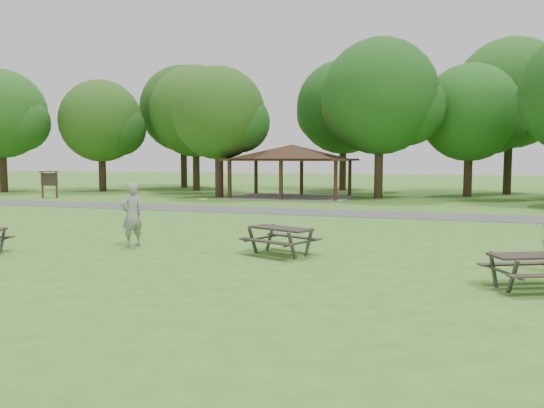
{
  "coord_description": "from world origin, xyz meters",
  "views": [
    {
      "loc": [
        6.36,
        -12.49,
        2.82
      ],
      "look_at": [
        1.0,
        4.0,
        1.3
      ],
      "focal_mm": 35.0,
      "sensor_mm": 36.0,
      "label": 1
    }
  ],
  "objects": [
    {
      "name": "tree_deep_a",
      "position": [
        -16.9,
        32.53,
        7.13
      ],
      "size": [
        8.4,
        8.0,
        11.38
      ],
      "color": "#301E15",
      "rests_on": "ground"
    },
    {
      "name": "tree_row_d",
      "position": [
        -8.92,
        22.53,
        5.77
      ],
      "size": [
        6.93,
        6.6,
        9.27
      ],
      "color": "#321E16",
      "rests_on": "ground"
    },
    {
      "name": "notice_board",
      "position": [
        -20.0,
        18.0,
        1.31
      ],
      "size": [
        1.6,
        0.3,
        1.88
      ],
      "color": "#3A2215",
      "rests_on": "ground"
    },
    {
      "name": "frisbee_thrower",
      "position": [
        -3.04,
        2.02,
        1.01
      ],
      "size": [
        0.74,
        0.87,
        2.03
      ],
      "primitive_type": "imported",
      "rotation": [
        0.0,
        0.0,
        -1.99
      ],
      "color": "gray",
      "rests_on": "ground"
    },
    {
      "name": "tree_row_f",
      "position": [
        8.09,
        28.53,
        5.84
      ],
      "size": [
        7.35,
        7.0,
        9.55
      ],
      "color": "#301D15",
      "rests_on": "ground"
    },
    {
      "name": "asphalt_path",
      "position": [
        0.0,
        14.0,
        0.01
      ],
      "size": [
        120.0,
        3.2,
        0.02
      ],
      "primitive_type": "cube",
      "color": "#47474A",
      "rests_on": "ground"
    },
    {
      "name": "tree_row_c",
      "position": [
        -13.9,
        29.03,
        6.54
      ],
      "size": [
        8.19,
        7.8,
        10.67
      ],
      "color": "black",
      "rests_on": "ground"
    },
    {
      "name": "tree_deep_b",
      "position": [
        -1.9,
        33.03,
        6.89
      ],
      "size": [
        8.4,
        8.0,
        11.13
      ],
      "color": "#322216",
      "rests_on": "ground"
    },
    {
      "name": "picnic_table_middle",
      "position": [
        1.88,
        2.1,
        0.61
      ],
      "size": [
        2.32,
        2.12,
        0.82
      ],
      "color": "black",
      "rests_on": "ground"
    },
    {
      "name": "tree_deep_c",
      "position": [
        11.1,
        32.03,
        7.44
      ],
      "size": [
        8.82,
        8.4,
        11.9
      ],
      "color": "black",
      "rests_on": "ground"
    },
    {
      "name": "ground",
      "position": [
        0.0,
        0.0,
        0.0
      ],
      "size": [
        160.0,
        160.0,
        0.0
      ],
      "primitive_type": "plane",
      "color": "#3D7421",
      "rests_on": "ground"
    },
    {
      "name": "pavilion",
      "position": [
        -4.0,
        24.0,
        3.06
      ],
      "size": [
        8.6,
        7.01,
        3.76
      ],
      "color": "#352113",
      "rests_on": "ground"
    },
    {
      "name": "tree_row_b",
      "position": [
        -20.92,
        25.53,
        5.67
      ],
      "size": [
        7.14,
        6.8,
        9.28
      ],
      "color": "black",
      "rests_on": "ground"
    },
    {
      "name": "tree_row_e",
      "position": [
        2.1,
        25.03,
        6.78
      ],
      "size": [
        8.4,
        8.0,
        11.02
      ],
      "color": "#332216",
      "rests_on": "ground"
    },
    {
      "name": "tree_row_a",
      "position": [
        -27.91,
        22.03,
        6.15
      ],
      "size": [
        7.56,
        7.2,
        9.97
      ],
      "color": "black",
      "rests_on": "ground"
    },
    {
      "name": "frisbee_in_flight",
      "position": [
        -0.54,
        2.02,
        1.57
      ],
      "size": [
        0.35,
        0.35,
        0.02
      ],
      "color": "yellow",
      "rests_on": "ground"
    },
    {
      "name": "picnic_table_far",
      "position": [
        8.23,
        -0.12,
        0.57
      ],
      "size": [
        2.23,
        2.06,
        0.78
      ],
      "color": "#29231E",
      "rests_on": "ground"
    }
  ]
}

